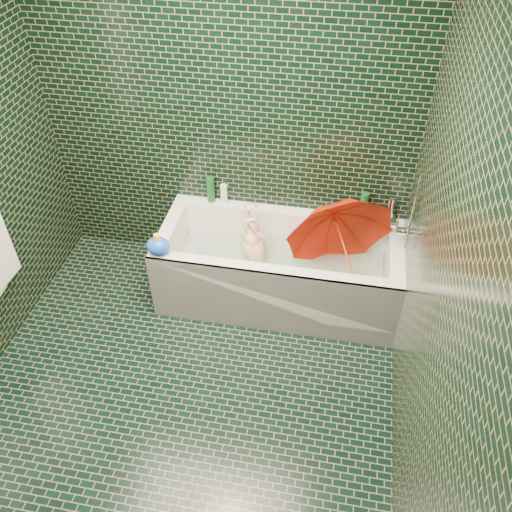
% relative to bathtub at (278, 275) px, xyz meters
% --- Properties ---
extents(floor, '(2.80, 2.80, 0.00)m').
position_rel_bathtub_xyz_m(floor, '(-0.45, -1.01, -0.21)').
color(floor, black).
rests_on(floor, ground).
extents(wall_back, '(2.80, 0.00, 2.80)m').
position_rel_bathtub_xyz_m(wall_back, '(-0.45, 0.39, 1.04)').
color(wall_back, black).
rests_on(wall_back, floor).
extents(wall_right, '(0.00, 2.80, 2.80)m').
position_rel_bathtub_xyz_m(wall_right, '(0.85, -1.01, 1.04)').
color(wall_right, black).
rests_on(wall_right, floor).
extents(bathtub, '(1.70, 0.75, 0.55)m').
position_rel_bathtub_xyz_m(bathtub, '(0.00, 0.00, 0.00)').
color(bathtub, white).
rests_on(bathtub, floor).
extents(bath_mat, '(1.35, 0.47, 0.01)m').
position_rel_bathtub_xyz_m(bath_mat, '(0.00, 0.02, -0.06)').
color(bath_mat, '#57CE29').
rests_on(bath_mat, bathtub).
extents(water, '(1.48, 0.53, 0.00)m').
position_rel_bathtub_xyz_m(water, '(0.00, 0.02, 0.09)').
color(water, silver).
rests_on(water, bathtub).
extents(faucet, '(0.18, 0.19, 0.55)m').
position_rel_bathtub_xyz_m(faucet, '(0.81, 0.01, 0.56)').
color(faucet, silver).
rests_on(faucet, wall_right).
extents(child, '(0.89, 0.42, 0.31)m').
position_rel_bathtub_xyz_m(child, '(-0.16, 0.05, 0.10)').
color(child, beige).
rests_on(child, bathtub).
extents(umbrella, '(1.02, 1.07, 1.01)m').
position_rel_bathtub_xyz_m(umbrella, '(0.45, -0.03, 0.35)').
color(umbrella, red).
rests_on(umbrella, bathtub).
extents(soap_bottle_a, '(0.11, 0.11, 0.25)m').
position_rel_bathtub_xyz_m(soap_bottle_a, '(0.69, 0.36, 0.34)').
color(soap_bottle_a, white).
rests_on(soap_bottle_a, bathtub).
extents(soap_bottle_b, '(0.09, 0.09, 0.20)m').
position_rel_bathtub_xyz_m(soap_bottle_b, '(0.70, 0.35, 0.34)').
color(soap_bottle_b, '#4B2079').
rests_on(soap_bottle_b, bathtub).
extents(soap_bottle_c, '(0.15, 0.15, 0.16)m').
position_rel_bathtub_xyz_m(soap_bottle_c, '(0.72, 0.33, 0.34)').
color(soap_bottle_c, '#14461F').
rests_on(soap_bottle_c, bathtub).
extents(bottle_right_tall, '(0.06, 0.06, 0.24)m').
position_rel_bathtub_xyz_m(bottle_right_tall, '(0.54, 0.31, 0.46)').
color(bottle_right_tall, '#14461F').
rests_on(bottle_right_tall, bathtub).
extents(bottle_right_pump, '(0.06, 0.06, 0.20)m').
position_rel_bathtub_xyz_m(bottle_right_pump, '(0.74, 0.35, 0.44)').
color(bottle_right_pump, silver).
rests_on(bottle_right_pump, bathtub).
extents(bottle_left_tall, '(0.07, 0.07, 0.21)m').
position_rel_bathtub_xyz_m(bottle_left_tall, '(-0.57, 0.36, 0.44)').
color(bottle_left_tall, '#14461F').
rests_on(bottle_left_tall, bathtub).
extents(bottle_left_short, '(0.06, 0.06, 0.15)m').
position_rel_bathtub_xyz_m(bottle_left_short, '(-0.47, 0.35, 0.42)').
color(bottle_left_short, white).
rests_on(bottle_left_short, bathtub).
extents(rubber_duck, '(0.12, 0.10, 0.09)m').
position_rel_bathtub_xyz_m(rubber_duck, '(0.53, 0.32, 0.38)').
color(rubber_duck, yellow).
rests_on(rubber_duck, bathtub).
extents(bath_toy, '(0.16, 0.13, 0.16)m').
position_rel_bathtub_xyz_m(bath_toy, '(-0.77, -0.29, 0.41)').
color(bath_toy, blue).
rests_on(bath_toy, bathtub).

